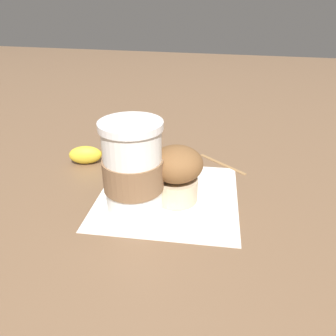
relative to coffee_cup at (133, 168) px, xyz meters
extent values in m
plane|color=brown|center=(0.04, -0.04, -0.07)|extent=(3.00, 3.00, 0.00)
cube|color=white|center=(0.04, -0.04, -0.07)|extent=(0.24, 0.24, 0.00)
cylinder|color=white|center=(0.00, 0.00, 0.00)|extent=(0.08, 0.08, 0.13)
cylinder|color=white|center=(0.00, 0.00, 0.06)|extent=(0.09, 0.09, 0.01)
cylinder|color=#846042|center=(0.00, 0.00, -0.01)|extent=(0.09, 0.09, 0.05)
cylinder|color=beige|center=(0.04, -0.06, -0.05)|extent=(0.07, 0.07, 0.04)
ellipsoid|color=brown|center=(0.04, -0.06, 0.00)|extent=(0.08, 0.08, 0.05)
ellipsoid|color=yellow|center=(0.09, -0.03, -0.05)|extent=(0.07, 0.05, 0.03)
ellipsoid|color=yellow|center=(0.13, 0.02, -0.05)|extent=(0.07, 0.08, 0.03)
ellipsoid|color=yellow|center=(0.14, 0.08, -0.05)|extent=(0.05, 0.08, 0.03)
ellipsoid|color=yellow|center=(0.12, 0.14, -0.05)|extent=(0.05, 0.07, 0.03)
cube|color=#9E7547|center=(0.18, -0.11, -0.07)|extent=(0.07, 0.09, 0.00)
camera|label=1|loc=(-0.39, -0.15, 0.22)|focal=35.00mm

